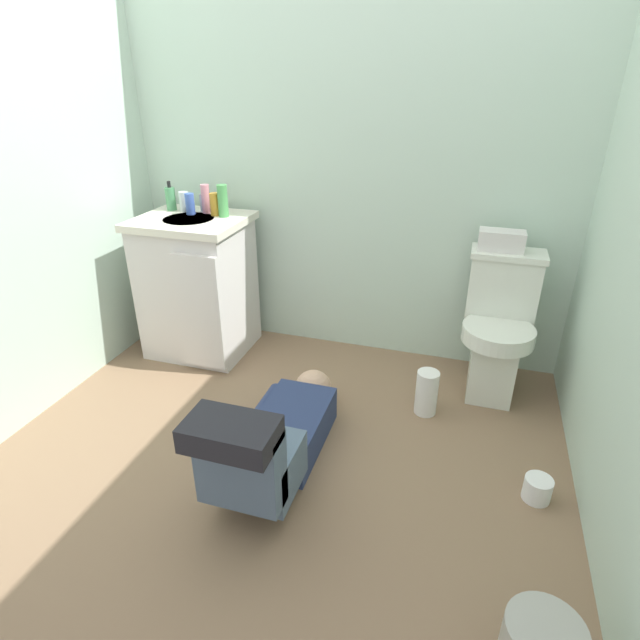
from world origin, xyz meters
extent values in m
cube|color=#83664B|center=(0.00, 0.00, -0.02)|extent=(3.00, 3.08, 0.04)
cube|color=silver|center=(0.00, 1.08, 1.20)|extent=(2.66, 0.08, 2.40)
cube|color=silver|center=(0.89, 0.74, 0.19)|extent=(0.22, 0.30, 0.38)
cylinder|color=silver|center=(0.89, 0.68, 0.38)|extent=(0.35, 0.35, 0.08)
cube|color=silver|center=(0.89, 0.87, 0.55)|extent=(0.34, 0.17, 0.34)
cube|color=silver|center=(0.89, 0.87, 0.73)|extent=(0.36, 0.19, 0.03)
cube|color=silver|center=(-0.80, 0.73, 0.39)|extent=(0.56, 0.48, 0.78)
cube|color=silver|center=(-0.80, 0.73, 0.80)|extent=(0.60, 0.52, 0.04)
cylinder|color=silver|center=(-0.80, 0.71, 0.79)|extent=(0.28, 0.28, 0.05)
cube|color=silver|center=(-0.65, 0.48, 0.37)|extent=(0.26, 0.03, 0.66)
cylinder|color=silver|center=(-0.80, 0.87, 0.87)|extent=(0.02, 0.02, 0.10)
cube|color=navy|center=(0.03, 0.03, 0.09)|extent=(0.29, 0.52, 0.17)
sphere|color=tan|center=(0.03, 0.36, 0.10)|extent=(0.19, 0.19, 0.19)
cube|color=#4D6073|center=(0.03, -0.33, 0.18)|extent=(0.31, 0.28, 0.20)
cube|color=#4D6073|center=(0.03, -0.47, 0.30)|extent=(0.31, 0.12, 0.32)
cube|color=black|center=(0.03, -0.52, 0.47)|extent=(0.31, 0.19, 0.09)
cylinder|color=navy|center=(-0.16, 0.19, 0.06)|extent=(0.08, 0.30, 0.08)
cube|color=silver|center=(0.85, 0.87, 0.80)|extent=(0.22, 0.11, 0.10)
cylinder|color=#498F5B|center=(-0.99, 0.85, 0.89)|extent=(0.06, 0.06, 0.13)
cylinder|color=black|center=(-0.99, 0.85, 0.97)|extent=(0.02, 0.02, 0.04)
cylinder|color=silver|center=(-0.90, 0.84, 0.88)|extent=(0.06, 0.06, 0.11)
cylinder|color=#3D5FBA|center=(-0.83, 0.80, 0.88)|extent=(0.05, 0.05, 0.12)
cylinder|color=pink|center=(-0.76, 0.85, 0.90)|extent=(0.05, 0.05, 0.16)
cylinder|color=#C38929|center=(-0.69, 0.82, 0.88)|extent=(0.05, 0.05, 0.12)
cylinder|color=#499850|center=(-0.63, 0.81, 0.91)|extent=(0.06, 0.06, 0.18)
cylinder|color=white|center=(0.59, 0.46, 0.12)|extent=(0.11, 0.11, 0.23)
cylinder|color=white|center=(1.09, 0.01, 0.05)|extent=(0.11, 0.11, 0.10)
camera|label=1|loc=(0.72, -1.71, 1.55)|focal=28.58mm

